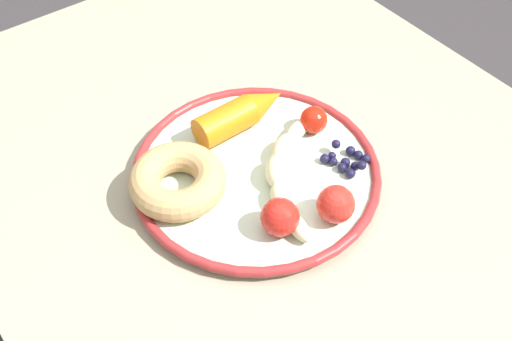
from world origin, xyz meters
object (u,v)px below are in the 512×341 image
(dining_table, at_px, (278,230))
(tomato_near, at_px, (336,204))
(tomato_mid, at_px, (314,120))
(tomato_far, at_px, (280,217))
(donut, at_px, (178,181))
(banana, at_px, (285,173))
(carrot_orange, at_px, (242,113))
(plate, at_px, (256,172))
(blueberry_pile, at_px, (346,160))

(dining_table, relative_size, tomato_near, 22.42)
(tomato_mid, distance_m, tomato_far, 0.16)
(dining_table, distance_m, tomato_mid, 0.16)
(dining_table, height_order, donut, donut)
(banana, bearing_deg, carrot_orange, -7.75)
(plate, height_order, blueberry_pile, blueberry_pile)
(plate, height_order, tomato_mid, tomato_mid)
(carrot_orange, relative_size, tomato_mid, 3.65)
(carrot_orange, bearing_deg, banana, 172.25)
(carrot_orange, relative_size, tomato_far, 2.94)
(banana, relative_size, tomato_near, 3.62)
(donut, height_order, tomato_near, tomato_near)
(plate, xyz_separation_m, donut, (0.03, 0.09, 0.02))
(tomato_near, bearing_deg, blueberry_pile, -51.42)
(tomato_near, bearing_deg, tomato_far, 69.45)
(banana, height_order, tomato_near, tomato_near)
(dining_table, relative_size, blueberry_pile, 17.38)
(carrot_orange, bearing_deg, plate, 156.01)
(dining_table, bearing_deg, tomato_far, 140.88)
(blueberry_pile, xyz_separation_m, tomato_near, (-0.05, 0.06, 0.01))
(blueberry_pile, bearing_deg, donut, 65.26)
(plate, relative_size, blueberry_pile, 5.37)
(plate, xyz_separation_m, blueberry_pile, (-0.06, -0.09, 0.01))
(dining_table, bearing_deg, plate, 67.73)
(dining_table, bearing_deg, banana, 154.45)
(dining_table, bearing_deg, carrot_orange, -2.98)
(carrot_orange, xyz_separation_m, donut, (-0.04, 0.12, -0.00))
(plate, distance_m, banana, 0.04)
(tomato_near, bearing_deg, tomato_mid, -30.48)
(plate, height_order, carrot_orange, carrot_orange)
(tomato_near, distance_m, tomato_mid, 0.14)
(tomato_far, bearing_deg, banana, -43.40)
(carrot_orange, height_order, tomato_far, tomato_far)
(carrot_orange, xyz_separation_m, tomato_far, (-0.16, 0.06, 0.00))
(dining_table, relative_size, tomato_mid, 27.74)
(dining_table, bearing_deg, donut, 71.60)
(blueberry_pile, xyz_separation_m, tomato_far, (-0.03, 0.12, 0.01))
(tomato_mid, bearing_deg, banana, 118.82)
(tomato_far, bearing_deg, carrot_orange, -22.08)
(dining_table, height_order, tomato_mid, tomato_mid)
(blueberry_pile, bearing_deg, plate, 58.65)
(dining_table, height_order, blueberry_pile, blueberry_pile)
(tomato_near, height_order, tomato_far, same)
(dining_table, xyz_separation_m, plate, (0.01, 0.03, 0.13))
(carrot_orange, xyz_separation_m, tomato_mid, (-0.06, -0.07, -0.00))
(dining_table, xyz_separation_m, blueberry_pile, (-0.04, -0.06, 0.14))
(plate, relative_size, tomato_mid, 8.57)
(plate, relative_size, tomato_near, 6.93)
(donut, relative_size, tomato_far, 2.59)
(tomato_near, bearing_deg, banana, 8.00)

